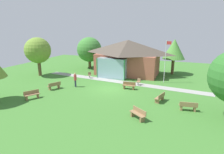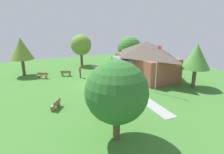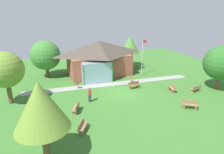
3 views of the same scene
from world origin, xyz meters
The scene contains 18 objects.
ground_plane centered at (0.00, 0.00, 0.00)m, with size 44.00×44.00×0.00m, color #3D752D.
pavilion centered at (-0.26, 7.75, 2.72)m, with size 10.02×6.92×5.21m.
footpath centered at (0.00, 3.25, 0.01)m, with size 22.72×1.30×0.03m, color #999993.
flagpole centered at (5.67, 5.01, 3.04)m, with size 0.64×0.08×5.51m.
bench_mid_right centered at (6.04, -1.76, 0.40)m, with size 0.84×1.56×0.84m.
bench_front_right centered at (4.89, -6.02, 0.40)m, with size 1.48×1.23×0.84m.
bench_rear_near_path centered at (2.14, 0.83, 0.40)m, with size 1.52×0.52×0.84m.
bench_mid_left centered at (-5.99, -2.37, 0.40)m, with size 1.06×1.54×0.84m.
bench_front_left centered at (-6.17, -5.69, 0.40)m, with size 1.15×1.51×0.84m.
bench_lawn_far_right centered at (8.58, -3.01, 0.40)m, with size 1.55×0.66×0.84m.
patio_chair_west centered at (-4.47, 3.54, 0.42)m, with size 0.60×0.60×0.86m.
patio_chair_lawn_spare centered at (2.80, 2.75, 0.42)m, with size 0.55×0.55×0.86m.
visitor_strolling_lawn centered at (-4.15, -0.73, 1.02)m, with size 0.34×0.34×1.74m.
tree_far_east centered at (11.75, -3.29, 3.41)m, with size 4.18×4.18×5.52m.
tree_lawn_corner centered at (-9.13, -7.92, 4.01)m, with size 3.49×3.49×5.62m.
tree_west_hedge centered at (-12.10, 2.14, 3.75)m, with size 3.73×3.73×5.64m.
tree_behind_pavilion_left centered at (-7.73, 9.75, 3.25)m, with size 4.27×4.27×5.39m.
tree_behind_pavilion_right centered at (6.32, 10.37, 3.82)m, with size 3.29×3.29×5.34m.
Camera 2 is at (22.16, -8.90, 7.80)m, focal length 31.19 mm.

